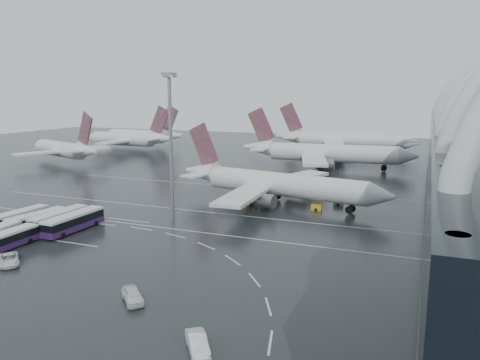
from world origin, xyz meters
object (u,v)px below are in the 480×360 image
at_px(jet_remote_mid, 129,139).
at_px(bus_row_near_a, 19,218).
at_px(jet_remote_west, 64,150).
at_px(bus_row_near_c, 59,219).
at_px(bus_row_near_d, 74,222).
at_px(van_curve_a, 9,259).
at_px(gse_cart_belly_c, 252,203).
at_px(airliner_gate_b, 323,153).
at_px(gse_cart_belly_b, 338,203).
at_px(airliner_main, 275,184).
at_px(van_curve_b, 133,295).
at_px(bus_row_far_b, 5,240).
at_px(van_curve_c, 198,343).
at_px(bus_row_near_b, 37,220).
at_px(gse_cart_belly_a, 317,207).
at_px(airliner_gate_c, 342,141).
at_px(jet_remote_far, 142,136).
at_px(floodlight_mast, 170,129).

distance_m(jet_remote_mid, bus_row_near_a, 120.28).
bearing_deg(jet_remote_west, jet_remote_mid, -70.43).
xyz_separation_m(bus_row_near_a, bus_row_near_c, (7.92, 2.22, 0.07)).
xyz_separation_m(bus_row_near_c, bus_row_near_d, (4.24, -0.78, 0.10)).
height_order(bus_row_near_d, van_curve_a, bus_row_near_d).
bearing_deg(gse_cart_belly_c, airliner_gate_b, 86.33).
bearing_deg(gse_cart_belly_b, bus_row_near_d, -137.24).
bearing_deg(airliner_main, van_curve_b, -79.89).
distance_m(airliner_gate_b, bus_row_near_c, 96.24).
relative_size(airliner_main, bus_row_far_b, 4.46).
relative_size(bus_row_far_b, van_curve_c, 2.33).
height_order(airliner_main, van_curve_c, airliner_main).
xyz_separation_m(bus_row_far_b, gse_cart_belly_b, (45.44, 51.93, -1.04)).
height_order(airliner_main, bus_row_near_b, airliner_main).
bearing_deg(gse_cart_belly_a, gse_cart_belly_b, 59.78).
xyz_separation_m(bus_row_far_b, gse_cart_belly_c, (26.81, 44.58, -1.02)).
distance_m(jet_remote_west, bus_row_near_b, 87.96).
xyz_separation_m(airliner_main, bus_row_near_d, (-27.99, -35.58, -2.73)).
height_order(airliner_gate_b, bus_row_near_a, airliner_gate_b).
height_order(jet_remote_west, bus_row_near_c, jet_remote_west).
height_order(bus_row_near_d, van_curve_c, bus_row_near_d).
bearing_deg(bus_row_near_a, bus_row_far_b, -137.31).
bearing_deg(van_curve_c, bus_row_far_b, 123.14).
bearing_deg(airliner_main, van_curve_c, -68.73).
relative_size(airliner_gate_b, airliner_gate_c, 0.99).
height_order(airliner_main, jet_remote_far, jet_remote_far).
bearing_deg(floodlight_mast, gse_cart_belly_b, 40.26).
relative_size(airliner_gate_c, jet_remote_west, 1.38).
bearing_deg(gse_cart_belly_b, bus_row_far_b, -131.18).
bearing_deg(jet_remote_mid, bus_row_near_a, 115.46).
height_order(van_curve_b, floodlight_mast, floodlight_mast).
xyz_separation_m(airliner_gate_c, gse_cart_belly_b, (15.90, -95.12, -4.78)).
relative_size(jet_remote_mid, bus_row_far_b, 3.84).
bearing_deg(bus_row_near_a, gse_cart_belly_c, -43.31).
height_order(jet_remote_mid, bus_row_near_b, jet_remote_mid).
height_order(bus_row_near_a, gse_cart_belly_a, bus_row_near_a).
bearing_deg(jet_remote_far, jet_remote_mid, 106.58).
relative_size(airliner_gate_c, bus_row_near_b, 4.84).
relative_size(van_curve_b, gse_cart_belly_c, 2.33).
bearing_deg(bus_row_near_a, van_curve_b, -112.58).
bearing_deg(bus_row_far_b, van_curve_c, -109.53).
bearing_deg(airliner_main, van_curve_a, -104.94).
distance_m(van_curve_c, gse_cart_belly_b, 67.62).
height_order(airliner_main, gse_cart_belly_a, airliner_main).
distance_m(bus_row_near_d, gse_cart_belly_b, 57.73).
bearing_deg(airliner_gate_c, airliner_main, -92.08).
height_order(jet_remote_far, bus_row_far_b, jet_remote_far).
relative_size(jet_remote_mid, gse_cart_belly_a, 20.04).
bearing_deg(gse_cart_belly_b, gse_cart_belly_c, -158.44).
bearing_deg(bus_row_far_b, bus_row_near_a, 39.03).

